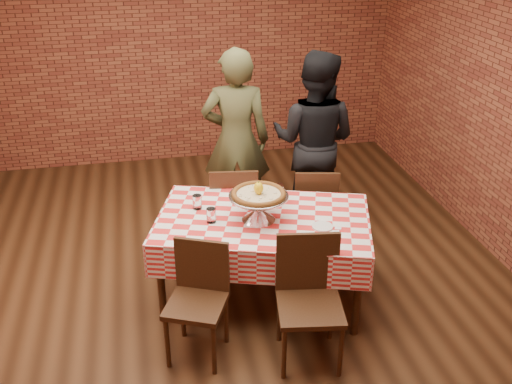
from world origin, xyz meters
The scene contains 19 objects.
ground centered at (0.00, 0.00, 0.00)m, with size 6.00×6.00×0.00m, color black.
back_wall centered at (0.00, 3.00, 1.45)m, with size 5.50×5.50×0.00m, color brown.
table centered at (0.45, -0.17, 0.38)m, with size 1.68×1.01×0.75m, color #3A2212.
tablecloth centered at (0.45, -0.17, 0.61)m, with size 1.71×1.04×0.29m, color red, non-canonical shape.
pizza_stand centered at (0.41, -0.18, 0.87)m, with size 0.48×0.48×0.21m, color silver, non-canonical shape.
pizza centered at (0.41, -0.18, 0.98)m, with size 0.43×0.43×0.03m, color beige.
lemon centered at (0.41, -0.18, 1.04)m, with size 0.08×0.08×0.10m, color yellow.
water_glass_left centered at (0.04, -0.15, 0.82)m, with size 0.08×0.08×0.12m, color white.
water_glass_right centered at (-0.05, 0.10, 0.82)m, with size 0.08×0.08×0.12m, color white.
side_plate centered at (0.87, -0.41, 0.76)m, with size 0.16×0.16×0.01m, color white.
sweetener_packet_a centered at (0.95, -0.50, 0.76)m, with size 0.05×0.04×0.01m, color white.
sweetener_packet_b centered at (0.99, -0.45, 0.76)m, with size 0.05×0.04×0.01m, color white.
condiment_caddy centered at (0.62, 0.09, 0.83)m, with size 0.11×0.09×0.15m, color silver.
chair_near_left centered at (-0.17, -0.78, 0.44)m, with size 0.40×0.40×0.88m, color #3A2212, non-canonical shape.
chair_near_right centered at (0.62, -0.98, 0.47)m, with size 0.46×0.46×0.94m, color #3A2212, non-canonical shape.
chair_far_left centered at (0.34, 0.62, 0.46)m, with size 0.43×0.43×0.91m, color #3A2212, non-canonical shape.
chair_far_right centered at (1.09, 0.50, 0.44)m, with size 0.40×0.40×0.88m, color #3A2212, non-canonical shape.
diner_olive centered at (0.46, 1.14, 0.92)m, with size 0.67×0.44×1.84m, color #474929.
diner_black centered at (1.22, 1.00, 0.90)m, with size 0.88×0.68×1.81m, color black.
Camera 1 is at (-0.44, -4.18, 3.05)m, focal length 41.06 mm.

